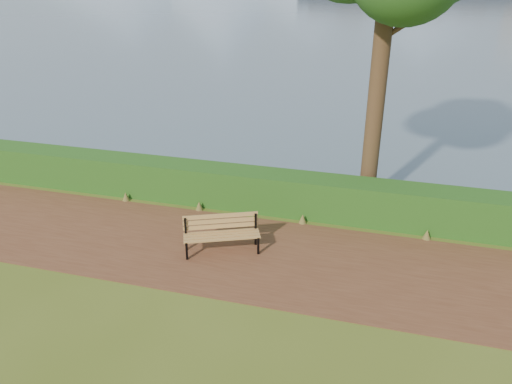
% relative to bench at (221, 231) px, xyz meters
% --- Properties ---
extents(ground, '(140.00, 140.00, 0.00)m').
position_rel_bench_xyz_m(ground, '(-0.11, -0.33, -0.48)').
color(ground, '#485A19').
rests_on(ground, ground).
extents(path, '(40.00, 3.40, 0.01)m').
position_rel_bench_xyz_m(path, '(-0.11, -0.03, -0.47)').
color(path, '#56301D').
rests_on(path, ground).
extents(hedge, '(32.00, 0.85, 1.00)m').
position_rel_bench_xyz_m(hedge, '(-0.11, 2.27, 0.02)').
color(hedge, '#1E4A15').
rests_on(hedge, ground).
extents(bench, '(1.70, 1.10, 0.83)m').
position_rel_bench_xyz_m(bench, '(0.00, 0.00, 0.00)').
color(bench, black).
rests_on(bench, ground).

